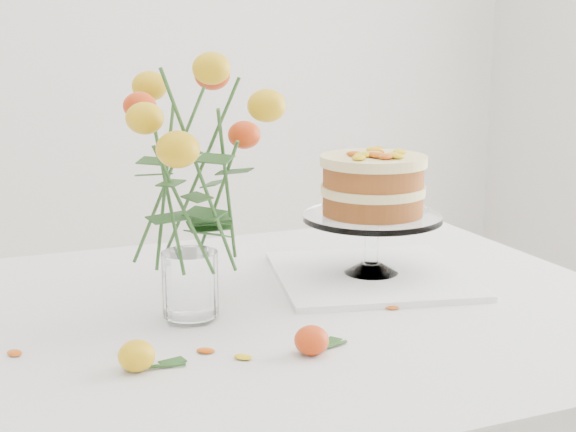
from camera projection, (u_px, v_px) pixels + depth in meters
name	position (u px, v px, depth m)	size (l,w,h in m)	color
table	(193.00, 368.00, 1.24)	(1.43, 0.93, 0.76)	tan
napkin	(371.00, 275.00, 1.41)	(0.33, 0.33, 0.01)	white
cake_stand	(373.00, 191.00, 1.38)	(0.24, 0.24, 0.22)	white
rose_vase	(187.00, 157.00, 1.16)	(0.32, 0.32, 0.42)	white
loose_rose_near	(137.00, 356.00, 1.02)	(0.08, 0.05, 0.04)	#F4B015
loose_rose_far	(312.00, 340.00, 1.07)	(0.08, 0.05, 0.04)	red
stray_petal_a	(126.00, 351.00, 1.08)	(0.03, 0.02, 0.00)	yellow
stray_petal_b	(206.00, 351.00, 1.08)	(0.03, 0.02, 0.00)	yellow
stray_petal_c	(243.00, 357.00, 1.06)	(0.03, 0.02, 0.00)	yellow
stray_petal_d	(15.00, 353.00, 1.08)	(0.03, 0.02, 0.00)	yellow
stray_petal_f	(391.00, 307.00, 1.26)	(0.03, 0.02, 0.00)	yellow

